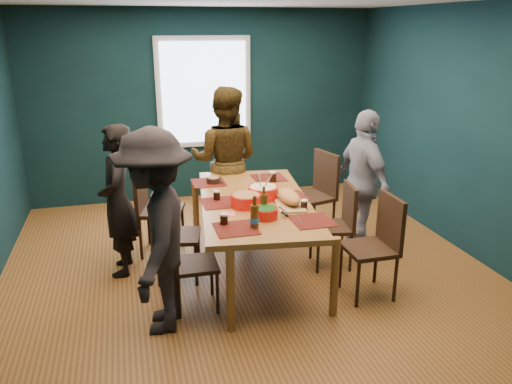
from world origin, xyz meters
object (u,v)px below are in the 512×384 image
at_px(dining_table, 255,207).
at_px(chair_right_far, 318,188).
at_px(person_near_left, 156,233).
at_px(bowl_salad, 246,200).
at_px(person_far_left, 118,201).
at_px(chair_left_far, 152,202).
at_px(cutting_board, 289,198).
at_px(bowl_herbs, 265,213).
at_px(chair_right_mid, 340,219).
at_px(chair_right_near, 379,238).
at_px(person_right, 363,182).
at_px(bowl_dumpling, 263,192).
at_px(person_back, 225,160).
at_px(chair_left_mid, 168,228).
at_px(chair_left_near, 185,257).

relative_size(dining_table, chair_right_far, 2.17).
height_order(person_near_left, bowl_salad, person_near_left).
bearing_deg(chair_right_far, person_far_left, 175.74).
bearing_deg(chair_left_far, cutting_board, -22.49).
height_order(chair_right_far, bowl_salad, chair_right_far).
relative_size(dining_table, bowl_herbs, 9.78).
height_order(chair_right_mid, bowl_salad, bowl_salad).
height_order(chair_right_near, bowl_salad, chair_right_near).
relative_size(person_far_left, person_right, 0.97).
distance_m(chair_right_near, cutting_board, 0.92).
xyz_separation_m(chair_left_far, bowl_dumpling, (1.07, -0.75, 0.27)).
xyz_separation_m(person_back, person_near_left, (-0.98, -1.98, -0.03)).
distance_m(chair_left_far, chair_left_mid, 0.68).
height_order(person_far_left, bowl_salad, person_far_left).
relative_size(chair_right_far, bowl_salad, 3.53).
height_order(bowl_dumpling, cutting_board, bowl_dumpling).
bearing_deg(dining_table, person_right, 19.51).
xyz_separation_m(person_far_left, bowl_dumpling, (1.42, -0.36, 0.09)).
relative_size(person_right, bowl_herbs, 7.04).
height_order(chair_left_mid, chair_right_mid, chair_left_mid).
bearing_deg(chair_right_mid, chair_right_far, 92.91).
bearing_deg(chair_right_near, chair_left_mid, 156.27).
relative_size(chair_right_mid, bowl_herbs, 3.94).
distance_m(chair_right_near, bowl_herbs, 1.10).
relative_size(person_far_left, bowl_dumpling, 5.12).
bearing_deg(person_back, person_near_left, 86.28).
relative_size(chair_right_mid, person_near_left, 0.52).
xyz_separation_m(dining_table, chair_left_far, (-0.97, 0.78, -0.12)).
bearing_deg(cutting_board, person_back, 111.44).
height_order(person_back, person_near_left, person_back).
bearing_deg(bowl_dumpling, chair_right_near, -38.96).
bearing_deg(person_near_left, person_back, 164.68).
xyz_separation_m(chair_left_near, chair_right_far, (1.77, 1.29, 0.09)).
relative_size(person_right, cutting_board, 2.49).
bearing_deg(cutting_board, person_near_left, -149.74).
height_order(dining_table, bowl_herbs, bowl_herbs).
distance_m(person_right, bowl_herbs, 1.57).
height_order(chair_right_near, person_near_left, person_near_left).
xyz_separation_m(chair_right_far, person_near_left, (-2.02, -1.52, 0.26)).
height_order(chair_left_mid, person_far_left, person_far_left).
height_order(chair_right_near, bowl_herbs, chair_right_near).
bearing_deg(chair_left_mid, person_near_left, -88.79).
height_order(chair_left_far, person_far_left, person_far_left).
bearing_deg(chair_right_far, bowl_herbs, -142.67).
xyz_separation_m(chair_left_near, chair_right_mid, (1.68, 0.45, 0.02)).
xyz_separation_m(chair_left_near, person_near_left, (-0.25, -0.23, 0.35)).
bearing_deg(bowl_herbs, bowl_dumpling, 76.28).
xyz_separation_m(chair_left_far, bowl_salad, (0.84, -0.94, 0.26)).
height_order(chair_left_near, bowl_salad, bowl_salad).
bearing_deg(person_right, person_near_left, 108.42).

